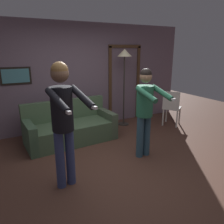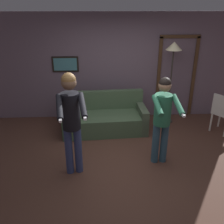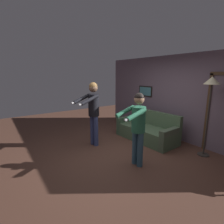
# 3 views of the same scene
# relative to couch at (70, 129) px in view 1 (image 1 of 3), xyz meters

# --- Properties ---
(ground_plane) EXTENTS (12.00, 12.00, 0.00)m
(ground_plane) POSITION_rel_couch_xyz_m (0.37, -1.40, -0.28)
(ground_plane) COLOR #503226
(back_wall_assembly) EXTENTS (6.40, 0.10, 2.60)m
(back_wall_assembly) POSITION_rel_couch_xyz_m (0.39, 0.83, 1.02)
(back_wall_assembly) COLOR slate
(back_wall_assembly) RESTS_ON ground_plane
(couch) EXTENTS (1.95, 0.96, 0.87)m
(couch) POSITION_rel_couch_xyz_m (0.00, 0.00, 0.00)
(couch) COLOR #465E41
(couch) RESTS_ON ground_plane
(torchiere_lamp) EXTENTS (0.37, 0.37, 1.97)m
(torchiere_lamp) POSITION_rel_couch_xyz_m (1.60, 0.40, 1.40)
(torchiere_lamp) COLOR #332D28
(torchiere_lamp) RESTS_ON ground_plane
(person_standing_left) EXTENTS (0.51, 0.76, 1.81)m
(person_standing_left) POSITION_rel_couch_xyz_m (-0.56, -1.59, 0.84)
(person_standing_left) COLOR navy
(person_standing_left) RESTS_ON ground_plane
(person_standing_right) EXTENTS (0.45, 0.69, 1.65)m
(person_standing_right) POSITION_rel_couch_xyz_m (1.00, -1.35, 0.71)
(person_standing_right) COLOR #315367
(person_standing_right) RESTS_ON ground_plane
(dining_chair_distant) EXTENTS (0.58, 0.58, 0.93)m
(dining_chair_distant) POSITION_rel_couch_xyz_m (2.65, -0.26, 0.25)
(dining_chair_distant) COLOR silver
(dining_chair_distant) RESTS_ON ground_plane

